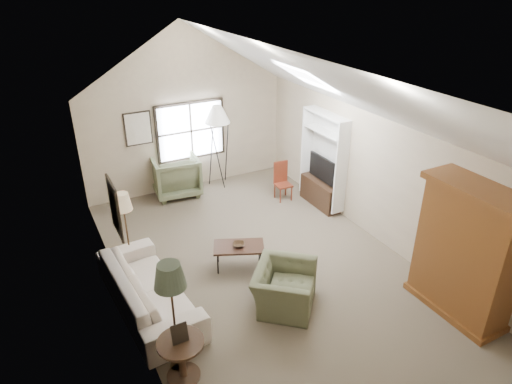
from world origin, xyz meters
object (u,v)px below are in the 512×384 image
side_table (182,359)px  side_chair (283,182)px  sofa (148,289)px  armchair_far (176,175)px  armchair_near (284,287)px  coffee_table (239,256)px  armoire (467,252)px

side_table → side_chair: size_ratio=0.69×
sofa → armchair_far: size_ratio=2.33×
armchair_near → sofa: bearing=105.1°
coffee_table → side_table: side_table is taller
armchair_far → coffee_table: armchair_far is taller
armchair_far → side_chair: (2.15, -1.46, -0.03)m
coffee_table → side_chair: side_chair is taller
coffee_table → side_table: size_ratio=1.44×
armchair_near → armoire: bearing=-78.7°
sofa → armchair_near: 2.20m
armoire → side_chair: armoire is taller
coffee_table → armoire: bearing=-45.6°
coffee_table → side_table: (-1.77, -1.91, 0.08)m
armchair_far → side_table: armchair_far is taller
armchair_near → side_chair: bearing=10.6°
side_chair → armchair_near: bearing=-117.0°
coffee_table → side_table: bearing=-132.8°
sofa → armchair_far: (1.75, 3.75, 0.12)m
armoire → side_table: (-4.38, 0.75, -0.78)m
armoire → armchair_far: (-2.63, 6.10, -0.61)m
side_chair → sofa: bearing=-145.9°
armoire → coffee_table: (-2.61, 2.66, -0.87)m
armoire → sofa: armoire is taller
sofa → side_chair: side_chair is taller
armchair_far → side_chair: bearing=151.8°
armchair_near → coffee_table: (-0.20, 1.28, -0.11)m
armchair_near → side_chair: side_chair is taller
armchair_far → side_chair: armchair_far is taller
sofa → armchair_far: armchair_far is taller
armchair_near → armchair_far: 4.72m
armchair_near → coffee_table: armchair_near is taller
armchair_near → armchair_far: size_ratio=0.98×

